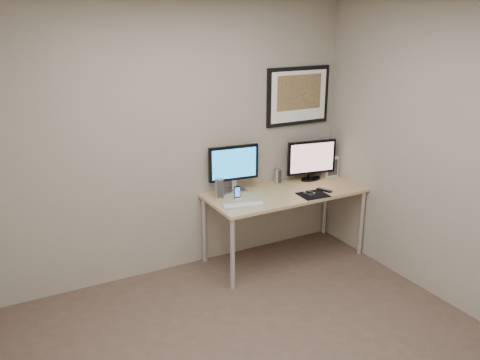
{
  "coord_description": "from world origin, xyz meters",
  "views": [
    {
      "loc": [
        -1.68,
        -2.67,
        2.43
      ],
      "look_at": [
        0.35,
        1.1,
        1.03
      ],
      "focal_mm": 38.0,
      "sensor_mm": 36.0,
      "label": 1
    }
  ],
  "objects": [
    {
      "name": "room",
      "position": [
        0.0,
        0.45,
        1.64
      ],
      "size": [
        3.6,
        3.6,
        3.6
      ],
      "color": "white",
      "rests_on": "ground"
    },
    {
      "name": "mouse",
      "position": [
        1.16,
        1.16,
        0.75
      ],
      "size": [
        0.08,
        0.11,
        0.04
      ],
      "primitive_type": "ellipsoid",
      "rotation": [
        0.0,
        0.0,
        0.17
      ],
      "color": "black",
      "rests_on": "mousepad"
    },
    {
      "name": "fan_unit",
      "position": [
        1.72,
        1.55,
        0.84
      ],
      "size": [
        0.16,
        0.12,
        0.22
      ],
      "primitive_type": "cube",
      "rotation": [
        0.0,
        0.0,
        -0.1
      ],
      "color": "silver",
      "rests_on": "desk"
    },
    {
      "name": "speaker_left",
      "position": [
        0.34,
        1.5,
        0.83
      ],
      "size": [
        0.1,
        0.1,
        0.2
      ],
      "primitive_type": "cylinder",
      "rotation": [
        0.0,
        0.0,
        -0.22
      ],
      "color": "#B3B3B8",
      "rests_on": "desk"
    },
    {
      "name": "phone_dock",
      "position": [
        0.47,
        1.38,
        0.8
      ],
      "size": [
        0.07,
        0.07,
        0.14
      ],
      "primitive_type": "cube",
      "rotation": [
        0.0,
        0.0,
        -0.14
      ],
      "color": "black",
      "rests_on": "desk"
    },
    {
      "name": "framed_art",
      "position": [
        1.35,
        1.68,
        1.62
      ],
      "size": [
        0.75,
        0.04,
        0.6
      ],
      "color": "black",
      "rests_on": "room"
    },
    {
      "name": "monitor_tv",
      "position": [
        1.45,
        1.54,
        0.96
      ],
      "size": [
        0.55,
        0.16,
        0.43
      ],
      "rotation": [
        0.0,
        0.0,
        -0.15
      ],
      "color": "black",
      "rests_on": "desk"
    },
    {
      "name": "speaker_right",
      "position": [
        1.07,
        1.62,
        0.81
      ],
      "size": [
        0.08,
        0.08,
        0.16
      ],
      "primitive_type": "cylinder",
      "rotation": [
        0.0,
        0.0,
        0.4
      ],
      "color": "#B3B3B8",
      "rests_on": "desk"
    },
    {
      "name": "floor",
      "position": [
        0.0,
        0.0,
        0.0
      ],
      "size": [
        3.6,
        3.6,
        0.0
      ],
      "primitive_type": "plane",
      "color": "#49392E",
      "rests_on": "ground"
    },
    {
      "name": "mousepad",
      "position": [
        1.19,
        1.13,
        0.73
      ],
      "size": [
        0.29,
        0.26,
        0.0
      ],
      "primitive_type": "cube",
      "rotation": [
        0.0,
        0.0,
        -0.07
      ],
      "color": "black",
      "rests_on": "desk"
    },
    {
      "name": "desk",
      "position": [
        1.0,
        1.35,
        0.66
      ],
      "size": [
        1.6,
        0.7,
        0.73
      ],
      "color": "olive",
      "rests_on": "floor"
    },
    {
      "name": "remote",
      "position": [
        1.36,
        1.18,
        0.74
      ],
      "size": [
        0.1,
        0.17,
        0.02
      ],
      "primitive_type": "cube",
      "rotation": [
        0.0,
        0.0,
        0.37
      ],
      "color": "black",
      "rests_on": "desk"
    },
    {
      "name": "keyboard",
      "position": [
        0.44,
        1.2,
        0.74
      ],
      "size": [
        0.41,
        0.2,
        0.01
      ],
      "primitive_type": "cube",
      "rotation": [
        0.0,
        0.0,
        -0.23
      ],
      "color": "#BCBCC1",
      "rests_on": "desk"
    },
    {
      "name": "monitor_large",
      "position": [
        0.55,
        1.61,
        0.99
      ],
      "size": [
        0.52,
        0.19,
        0.47
      ],
      "rotation": [
        0.0,
        0.0,
        -0.11
      ],
      "color": "#B3B3B8",
      "rests_on": "desk"
    }
  ]
}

